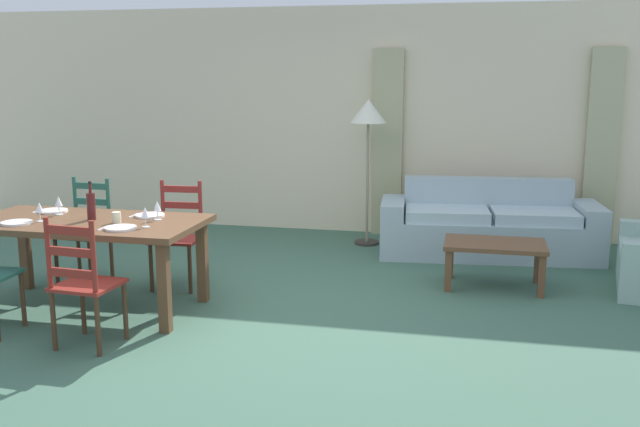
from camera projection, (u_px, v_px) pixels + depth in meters
The scene contains 25 objects.
ground_plane at pixel (250, 316), 5.77m from camera, with size 9.60×9.60×0.02m, color #3C604D.
wall_far at pixel (332, 121), 8.67m from camera, with size 9.60×0.16×2.70m, color beige.
curtain_panel_left at pixel (388, 143), 8.43m from camera, with size 0.35×0.08×2.20m, color tan.
curtain_panel_right at pixel (602, 148), 7.92m from camera, with size 0.35×0.08×2.20m, color tan.
dining_table at pixel (86, 230), 5.80m from camera, with size 1.90×0.96×0.75m.
dining_chair_near_right at pixel (83, 283), 4.99m from camera, with size 0.45×0.43×0.96m.
dining_chair_far_left at pixel (86, 230), 6.65m from camera, with size 0.45×0.43×0.96m.
dining_chair_far_right at pixel (178, 235), 6.47m from camera, with size 0.44×0.43×0.96m.
dinner_plate_near_left at pixel (17, 223), 5.63m from camera, with size 0.24×0.24×0.02m, color white.
fork_near_left at pixel (0, 223), 5.67m from camera, with size 0.02×0.17×0.01m, color silver.
dinner_plate_near_right at pixel (121, 228), 5.44m from camera, with size 0.24×0.24×0.02m, color white.
fork_near_right at pixel (103, 228), 5.47m from camera, with size 0.02×0.17×0.01m, color silver.
dinner_plate_far_left at pixel (53, 211), 6.11m from camera, with size 0.24×0.24×0.02m, color white.
fork_far_left at pixel (38, 211), 6.14m from camera, with size 0.02×0.17×0.01m, color silver.
dinner_plate_far_right at pixel (150, 215), 5.92m from camera, with size 0.24×0.24×0.02m, color white.
fork_far_right at pixel (133, 215), 5.95m from camera, with size 0.02×0.17×0.01m, color silver.
wine_bottle at pixel (91, 206), 5.77m from camera, with size 0.07×0.07×0.32m.
wine_glass_near_left at pixel (39, 208), 5.69m from camera, with size 0.06×0.06×0.16m.
wine_glass_near_right at pixel (145, 213), 5.49m from camera, with size 0.06×0.06×0.16m.
wine_glass_far_left at pixel (59, 202), 5.97m from camera, with size 0.06×0.06×0.16m.
wine_glass_far_right at pixel (157, 207), 5.76m from camera, with size 0.06×0.06×0.16m.
coffee_cup_primary at pixel (116, 218), 5.65m from camera, with size 0.07×0.07×0.09m, color beige.
couch at pixel (488, 228), 7.62m from camera, with size 2.34×1.01×0.80m.
coffee_table at pixel (495, 249), 6.44m from camera, with size 0.90×0.56×0.42m.
standing_lamp at pixel (368, 120), 7.87m from camera, with size 0.40×0.40×1.64m.
Camera 1 is at (1.75, -5.24, 1.93)m, focal length 39.93 mm.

